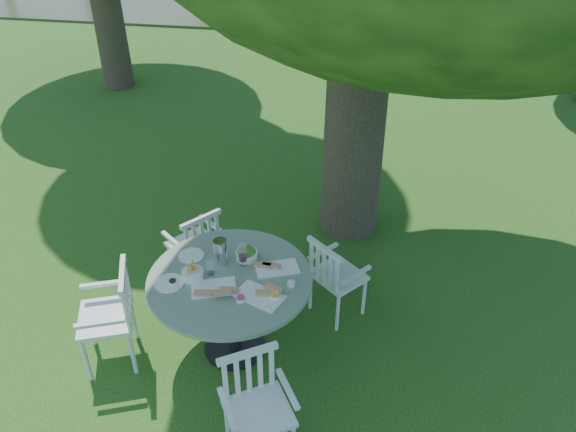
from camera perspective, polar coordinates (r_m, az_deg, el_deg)
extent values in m
plane|color=#143A0C|center=(5.81, -0.33, -8.05)|extent=(140.00, 140.00, 0.00)
cylinder|color=black|center=(5.31, -5.40, -13.02)|extent=(0.56, 0.56, 0.04)
cylinder|color=black|center=(5.02, -5.65, -9.89)|extent=(0.12, 0.12, 0.77)
cylinder|color=slate|center=(4.75, -5.92, -6.40)|extent=(1.39, 1.39, 0.04)
cylinder|color=silver|center=(5.51, 7.73, -8.15)|extent=(0.03, 0.03, 0.44)
cylinder|color=silver|center=(5.71, 4.96, -6.15)|extent=(0.03, 0.03, 0.44)
cylinder|color=silver|center=(5.33, 5.06, -9.78)|extent=(0.03, 0.03, 0.44)
cylinder|color=silver|center=(5.53, 2.30, -7.64)|extent=(0.03, 0.03, 0.44)
cube|color=silver|center=(5.36, 5.13, -6.03)|extent=(0.60, 0.60, 0.04)
cube|color=silver|center=(5.13, 3.67, -5.19)|extent=(0.36, 0.32, 0.44)
cylinder|color=silver|center=(6.14, -8.76, -3.16)|extent=(0.04, 0.04, 0.44)
cylinder|color=silver|center=(5.99, -11.86, -4.63)|extent=(0.04, 0.04, 0.44)
cylinder|color=silver|center=(5.90, -6.85, -4.73)|extent=(0.04, 0.04, 0.44)
cylinder|color=silver|center=(5.75, -10.03, -6.32)|extent=(0.04, 0.04, 0.44)
cube|color=silver|center=(5.79, -9.59, -2.84)|extent=(0.60, 0.61, 0.04)
cube|color=silver|center=(5.53, -8.68, -2.08)|extent=(0.31, 0.37, 0.45)
cylinder|color=silver|center=(5.47, -19.42, -10.39)|extent=(0.04, 0.04, 0.48)
cylinder|color=silver|center=(5.18, -19.81, -13.63)|extent=(0.04, 0.04, 0.48)
cylinder|color=silver|center=(5.41, -15.42, -10.04)|extent=(0.04, 0.04, 0.48)
cylinder|color=silver|center=(5.11, -15.53, -13.31)|extent=(0.04, 0.04, 0.48)
cube|color=silver|center=(5.11, -18.05, -9.78)|extent=(0.59, 0.61, 0.04)
cube|color=silver|center=(4.93, -16.07, -7.70)|extent=(0.21, 0.47, 0.49)
cylinder|color=silver|center=(4.55, -6.20, -20.14)|extent=(0.04, 0.04, 0.44)
cylinder|color=silver|center=(4.62, -1.26, -18.74)|extent=(0.04, 0.04, 0.44)
cube|color=silver|center=(4.29, -3.00, -19.33)|extent=(0.60, 0.59, 0.04)
cube|color=silver|center=(4.24, -4.02, -15.66)|extent=(0.41, 0.27, 0.45)
cube|color=white|center=(4.65, -7.55, -7.23)|extent=(0.41, 0.32, 0.01)
cube|color=white|center=(4.54, -2.92, -8.12)|extent=(0.44, 0.35, 0.02)
cube|color=white|center=(4.79, -1.11, -5.35)|extent=(0.41, 0.32, 0.02)
cylinder|color=white|center=(4.75, -11.96, -6.67)|extent=(0.25, 0.25, 0.01)
cylinder|color=white|center=(5.00, -9.81, -3.98)|extent=(0.22, 0.22, 0.01)
cylinder|color=white|center=(4.75, -9.65, -5.88)|extent=(0.18, 0.18, 0.07)
cylinder|color=white|center=(4.91, -4.22, -3.97)|extent=(0.19, 0.19, 0.06)
cylinder|color=silver|center=(4.83, -6.85, -3.62)|extent=(0.12, 0.12, 0.24)
cylinder|color=white|center=(4.79, -4.63, -3.97)|extent=(0.08, 0.08, 0.21)
cylinder|color=white|center=(4.76, -7.90, -5.24)|extent=(0.07, 0.07, 0.12)
cylinder|color=white|center=(4.73, -8.98, -5.79)|extent=(0.06, 0.06, 0.10)
cylinder|color=white|center=(4.51, -4.84, -8.43)|extent=(0.07, 0.07, 0.03)
cylinder|color=white|center=(4.51, -1.37, -8.19)|extent=(0.08, 0.08, 0.03)
cylinder|color=white|center=(4.63, 0.32, -6.93)|extent=(0.07, 0.07, 0.03)
cylinder|color=white|center=(4.74, -11.63, -6.65)|extent=(0.07, 0.07, 0.03)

